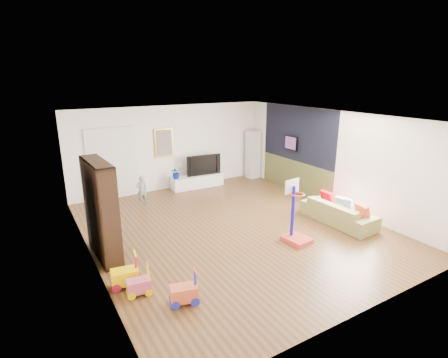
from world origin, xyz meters
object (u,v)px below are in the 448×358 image
sofa (338,213)px  basketball_hoop (298,212)px  bookshelf (101,210)px  media_console (197,181)px

sofa → basketball_hoop: 1.69m
bookshelf → sofa: 5.64m
bookshelf → sofa: bookshelf is taller
bookshelf → basketball_hoop: bearing=-24.7°
bookshelf → basketball_hoop: (3.83, -1.56, -0.30)m
media_console → bookshelf: 4.96m
media_console → sofa: sofa is taller
media_console → sofa: bearing=-67.1°
bookshelf → sofa: (5.45, -1.29, -0.73)m
bookshelf → basketball_hoop: size_ratio=1.42×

